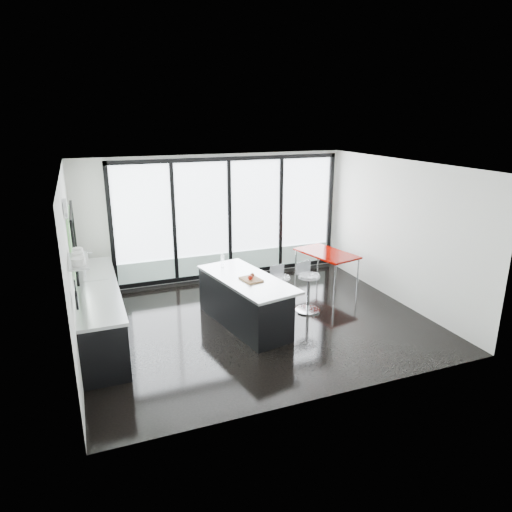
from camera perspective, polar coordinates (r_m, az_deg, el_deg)
name	(u,v)px	position (r m, az deg, el deg)	size (l,w,h in m)	color
floor	(257,321)	(8.39, 0.11, -8.17)	(6.00, 5.00, 0.00)	black
ceiling	(257,166)	(7.62, 0.12, 11.22)	(6.00, 5.00, 0.00)	white
wall_back	(228,223)	(10.26, -3.50, 4.10)	(6.00, 0.09, 2.80)	beige
wall_front	(330,300)	(5.76, 9.25, -5.45)	(6.00, 0.00, 2.80)	beige
wall_left	(72,252)	(7.61, -22.04, 0.41)	(0.26, 5.00, 2.80)	beige
wall_right	(399,232)	(9.37, 17.49, 2.86)	(0.00, 5.00, 2.80)	beige
counter_cabinets	(99,312)	(8.09, -19.04, -6.58)	(0.69, 3.24, 1.36)	black
island	(244,301)	(8.11, -1.57, -5.67)	(1.30, 2.27, 1.14)	black
bar_stool_near	(308,293)	(8.72, 6.56, -4.61)	(0.47, 0.47, 0.74)	silver
bar_stool_far	(281,292)	(8.85, 3.11, -4.51)	(0.41, 0.41, 0.64)	silver
red_table	(326,268)	(10.15, 8.73, -1.53)	(0.78, 1.36, 0.73)	#6D0500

